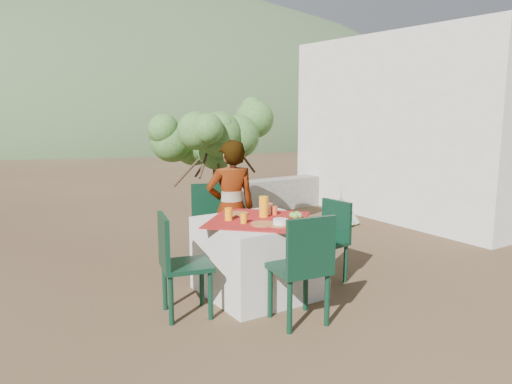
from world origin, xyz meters
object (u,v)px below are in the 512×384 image
Objects in this scene: shrub_tree at (218,144)px; chair_right at (329,237)px; chair_far at (212,222)px; guesthouse at (442,126)px; chair_left at (177,260)px; chair_near at (303,265)px; person at (231,208)px; juice_pitcher at (264,207)px; agave at (341,210)px; table at (258,256)px.

chair_right is at bearing -81.44° from shrub_tree.
guesthouse is at bearing 27.51° from chair_far.
chair_left is 2.55m from shrub_tree.
shrub_tree reaches higher than chair_near.
person is at bearing -112.47° from shrub_tree.
chair_right is at bearing -133.39° from chair_near.
juice_pitcher is at bearing -93.78° from chair_near.
juice_pitcher is at bearing -104.23° from shrub_tree.
chair_near is 5.77m from guesthouse.
agave is 3.12× the size of juice_pitcher.
chair_near is at bearing -119.02° from chair_left.
chair_near is 0.97m from juice_pitcher.
shrub_tree is 2.63× the size of agave.
table is 1.35× the size of chair_far.
shrub_tree reaches higher than table.
agave is at bearing 33.38° from table.
chair_far is 5.13m from guesthouse.
chair_right is 2.14m from shrub_tree.
juice_pitcher is at bearing 29.59° from table.
guesthouse reaches higher than table.
chair_right is (0.83, -1.10, -0.05)m from chair_far.
chair_near reaches higher than chair_right.
chair_near is at bearing -103.42° from shrub_tree.
guesthouse reaches higher than juice_pitcher.
chair_near reaches higher than chair_left.
chair_right is 1.33× the size of agave.
chair_left is 0.22× the size of guesthouse.
shrub_tree is 8.22× the size of juice_pitcher.
guesthouse reaches higher than chair_far.
chair_left reaches higher than table.
shrub_tree is (0.54, 0.83, 0.82)m from chair_far.
chair_left is 1.07m from juice_pitcher.
person reaches higher than chair_left.
table is 0.50m from juice_pitcher.
juice_pitcher reaches higher than chair_left.
person is at bearing -167.75° from guesthouse.
guesthouse is at bearing -153.29° from person.
person is (0.14, 1.48, 0.21)m from chair_near.
guesthouse is (5.00, 1.72, 1.12)m from table.
agave is (2.67, 1.15, -0.53)m from person.
shrub_tree is 2.46m from agave.
chair_left is (-0.92, -1.09, -0.02)m from chair_far.
chair_far is 1.29m from shrub_tree.
table is 1.50× the size of chair_right.
agave is 0.16× the size of guesthouse.
chair_near is 4.65× the size of juice_pitcher.
juice_pitcher is (0.10, 0.06, 0.49)m from table.
chair_right is at bearing -6.15° from table.
person is at bearing 94.06° from juice_pitcher.
shrub_tree is at bearing 178.44° from guesthouse.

